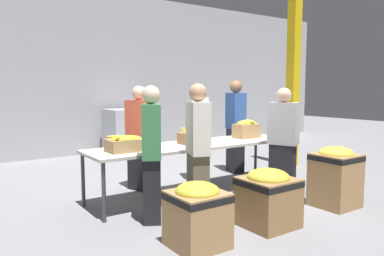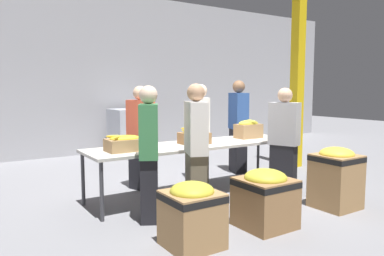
# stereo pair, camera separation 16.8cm
# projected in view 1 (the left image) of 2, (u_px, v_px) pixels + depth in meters

# --- Properties ---
(ground_plane) EXTENTS (30.00, 30.00, 0.00)m
(ground_plane) POSITION_uv_depth(u_px,v_px,m) (196.00, 194.00, 5.81)
(ground_plane) COLOR gray
(wall_back) EXTENTS (16.00, 0.08, 4.00)m
(wall_back) POSITION_uv_depth(u_px,v_px,m) (93.00, 73.00, 9.20)
(wall_back) COLOR #A8A8AD
(wall_back) RESTS_ON ground_plane
(sorting_table) EXTENTS (3.40, 0.88, 0.79)m
(sorting_table) POSITION_uv_depth(u_px,v_px,m) (196.00, 146.00, 5.73)
(sorting_table) COLOR beige
(sorting_table) RESTS_ON ground_plane
(banana_box_0) EXTENTS (0.50, 0.33, 0.23)m
(banana_box_0) POSITION_uv_depth(u_px,v_px,m) (126.00, 143.00, 5.01)
(banana_box_0) COLOR tan
(banana_box_0) RESTS_ON sorting_table
(banana_box_1) EXTENTS (0.41, 0.37, 0.25)m
(banana_box_1) POSITION_uv_depth(u_px,v_px,m) (194.00, 136.00, 5.68)
(banana_box_1) COLOR olive
(banana_box_1) RESTS_ON sorting_table
(banana_box_2) EXTENTS (0.44, 0.33, 0.31)m
(banana_box_2) POSITION_uv_depth(u_px,v_px,m) (247.00, 129.00, 6.37)
(banana_box_2) COLOR tan
(banana_box_2) RESTS_ON sorting_table
(volunteer_0) EXTENTS (0.38, 0.51, 1.70)m
(volunteer_0) POSITION_uv_depth(u_px,v_px,m) (199.00, 133.00, 6.54)
(volunteer_0) COLOR #6B604C
(volunteer_0) RESTS_ON ground_plane
(volunteer_1) EXTENTS (0.38, 0.50, 1.69)m
(volunteer_1) POSITION_uv_depth(u_px,v_px,m) (198.00, 151.00, 4.75)
(volunteer_1) COLOR #6B604C
(volunteer_1) RESTS_ON ground_plane
(volunteer_2) EXTENTS (0.37, 0.53, 1.78)m
(volunteer_2) POSITION_uv_depth(u_px,v_px,m) (235.00, 127.00, 7.24)
(volunteer_2) COLOR black
(volunteer_2) RESTS_ON ground_plane
(volunteer_3) EXTENTS (0.41, 0.50, 1.66)m
(volunteer_3) POSITION_uv_depth(u_px,v_px,m) (151.00, 155.00, 4.54)
(volunteer_3) COLOR black
(volunteer_3) RESTS_ON ground_plane
(volunteer_4) EXTENTS (0.34, 0.49, 1.67)m
(volunteer_4) POSITION_uv_depth(u_px,v_px,m) (140.00, 139.00, 5.96)
(volunteer_4) COLOR black
(volunteer_4) RESTS_ON ground_plane
(volunteer_5) EXTENTS (0.38, 0.49, 1.64)m
(volunteer_5) POSITION_uv_depth(u_px,v_px,m) (283.00, 142.00, 5.70)
(volunteer_5) COLOR black
(volunteer_5) RESTS_ON ground_plane
(donation_bin_0) EXTENTS (0.54, 0.54, 0.68)m
(donation_bin_0) POSITION_uv_depth(u_px,v_px,m) (197.00, 213.00, 3.83)
(donation_bin_0) COLOR #A37A4C
(donation_bin_0) RESTS_ON ground_plane
(donation_bin_1) EXTENTS (0.59, 0.59, 0.69)m
(donation_bin_1) POSITION_uv_depth(u_px,v_px,m) (268.00, 196.00, 4.41)
(donation_bin_1) COLOR olive
(donation_bin_1) RESTS_ON ground_plane
(donation_bin_2) EXTENTS (0.54, 0.54, 0.84)m
(donation_bin_2) POSITION_uv_depth(u_px,v_px,m) (335.00, 175.00, 5.15)
(donation_bin_2) COLOR #A37A4C
(donation_bin_2) RESTS_ON ground_plane
(support_pillar) EXTENTS (0.21, 0.21, 4.00)m
(support_pillar) POSITION_uv_depth(u_px,v_px,m) (293.00, 70.00, 7.71)
(support_pillar) COLOR yellow
(support_pillar) RESTS_ON ground_plane
(pallet_stack_0) EXTENTS (0.95, 0.95, 1.13)m
(pallet_stack_0) POSITION_uv_depth(u_px,v_px,m) (126.00, 133.00, 9.08)
(pallet_stack_0) COLOR olive
(pallet_stack_0) RESTS_ON ground_plane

